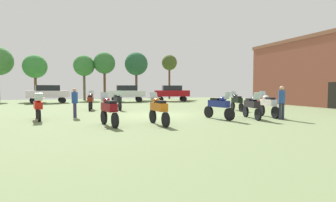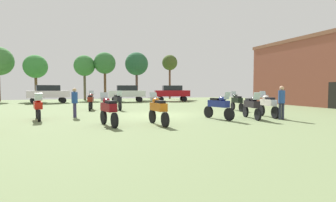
% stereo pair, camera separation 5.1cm
% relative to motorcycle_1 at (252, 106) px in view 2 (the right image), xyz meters
% --- Properties ---
extents(ground_plane, '(44.00, 52.00, 0.02)m').
position_rel_motorcycle_1_xyz_m(ground_plane, '(-4.28, 3.60, -0.73)').
color(ground_plane, '#687A4E').
extents(motorcycle_1, '(0.79, 2.23, 1.47)m').
position_rel_motorcycle_1_xyz_m(motorcycle_1, '(0.00, 0.00, 0.00)').
color(motorcycle_1, black).
rests_on(motorcycle_1, ground).
extents(motorcycle_3, '(0.64, 2.27, 1.49)m').
position_rel_motorcycle_1_xyz_m(motorcycle_3, '(-8.11, 8.86, 0.01)').
color(motorcycle_3, black).
rests_on(motorcycle_3, ground).
extents(motorcycle_4, '(0.72, 2.12, 1.44)m').
position_rel_motorcycle_1_xyz_m(motorcycle_4, '(-11.01, 3.28, -0.02)').
color(motorcycle_4, black).
rests_on(motorcycle_4, ground).
extents(motorcycle_5, '(0.62, 2.12, 1.50)m').
position_rel_motorcycle_1_xyz_m(motorcycle_5, '(-6.13, 8.30, 0.01)').
color(motorcycle_5, black).
rests_on(motorcycle_5, ground).
extents(motorcycle_7, '(0.62, 2.13, 1.49)m').
position_rel_motorcycle_1_xyz_m(motorcycle_7, '(-5.53, -0.54, 0.00)').
color(motorcycle_7, black).
rests_on(motorcycle_7, ground).
extents(motorcycle_8, '(0.73, 2.08, 1.49)m').
position_rel_motorcycle_1_xyz_m(motorcycle_8, '(-7.71, -0.10, 0.01)').
color(motorcycle_8, black).
rests_on(motorcycle_8, ground).
extents(motorcycle_9, '(0.72, 2.20, 1.51)m').
position_rel_motorcycle_1_xyz_m(motorcycle_9, '(1.42, 0.39, 0.02)').
color(motorcycle_9, black).
rests_on(motorcycle_9, ground).
extents(motorcycle_10, '(0.70, 2.10, 1.44)m').
position_rel_motorcycle_1_xyz_m(motorcycle_10, '(2.15, 4.58, -0.02)').
color(motorcycle_10, black).
rests_on(motorcycle_10, ground).
extents(motorcycle_11, '(0.77, 2.22, 1.50)m').
position_rel_motorcycle_1_xyz_m(motorcycle_11, '(-1.79, 0.45, 0.01)').
color(motorcycle_11, black).
rests_on(motorcycle_11, ground).
extents(car_1, '(4.44, 2.16, 2.00)m').
position_rel_motorcycle_1_xyz_m(car_1, '(-3.47, 19.17, 0.45)').
color(car_1, black).
rests_on(car_1, ground).
extents(car_2, '(4.57, 2.62, 2.00)m').
position_rel_motorcycle_1_xyz_m(car_2, '(2.18, 18.71, 0.45)').
color(car_2, black).
rests_on(car_2, ground).
extents(car_3, '(4.57, 2.61, 2.00)m').
position_rel_motorcycle_1_xyz_m(car_3, '(-12.20, 19.56, 0.45)').
color(car_3, black).
rests_on(car_3, ground).
extents(person_1, '(0.41, 0.41, 1.69)m').
position_rel_motorcycle_1_xyz_m(person_1, '(-9.19, 3.89, 0.26)').
color(person_1, '#312B51').
rests_on(person_1, ground).
extents(person_2, '(0.41, 0.41, 1.80)m').
position_rel_motorcycle_1_xyz_m(person_2, '(1.35, -0.75, 0.33)').
color(person_2, '#2E3243').
rests_on(person_2, ground).
extents(tree_1, '(3.36, 3.36, 6.90)m').
position_rel_motorcycle_1_xyz_m(tree_1, '(-0.91, 25.44, 4.46)').
color(tree_1, '#503833').
rests_on(tree_1, ground).
extents(tree_2, '(2.85, 2.85, 6.19)m').
position_rel_motorcycle_1_xyz_m(tree_2, '(-8.19, 25.52, 3.99)').
color(tree_2, brown).
rests_on(tree_2, ground).
extents(tree_4, '(3.00, 3.00, 6.68)m').
position_rel_motorcycle_1_xyz_m(tree_4, '(-5.48, 25.25, 4.40)').
color(tree_4, brown).
rests_on(tree_4, ground).
extents(tree_5, '(2.98, 2.98, 5.94)m').
position_rel_motorcycle_1_xyz_m(tree_5, '(-14.20, 25.23, 3.69)').
color(tree_5, brown).
rests_on(tree_5, ground).
extents(tree_7, '(2.37, 2.37, 6.82)m').
position_rel_motorcycle_1_xyz_m(tree_7, '(4.45, 26.00, 4.81)').
color(tree_7, brown).
rests_on(tree_7, ground).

